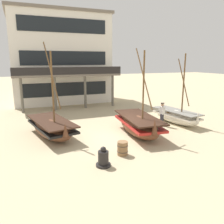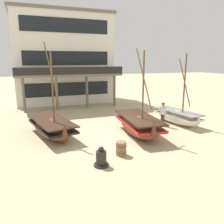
# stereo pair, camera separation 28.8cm
# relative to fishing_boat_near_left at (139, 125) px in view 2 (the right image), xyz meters

# --- Properties ---
(ground_plane) EXTENTS (120.00, 120.00, 0.00)m
(ground_plane) POSITION_rel_fishing_boat_near_left_xyz_m (-1.44, -0.04, -0.66)
(ground_plane) COLOR tan
(fishing_boat_near_left) EXTENTS (2.30, 4.75, 5.36)m
(fishing_boat_near_left) POSITION_rel_fishing_boat_near_left_xyz_m (0.00, 0.00, 0.00)
(fishing_boat_near_left) COLOR brown
(fishing_boat_near_left) RESTS_ON ground
(fishing_boat_centre_large) EXTENTS (2.67, 4.88, 5.70)m
(fishing_boat_centre_large) POSITION_rel_fishing_boat_near_left_xyz_m (-5.15, 1.72, -0.08)
(fishing_boat_centre_large) COLOR brown
(fishing_boat_centre_large) RESTS_ON ground
(fishing_boat_far_right) EXTENTS (1.85, 4.18, 5.10)m
(fishing_boat_far_right) POSITION_rel_fishing_boat_near_left_xyz_m (3.90, 1.29, -0.11)
(fishing_boat_far_right) COLOR silver
(fishing_boat_far_right) RESTS_ON ground
(fisherman_by_hull) EXTENTS (0.30, 0.40, 1.68)m
(fisherman_by_hull) POSITION_rel_fishing_boat_near_left_xyz_m (2.51, 1.13, 0.17)
(fisherman_by_hull) COLOR #33333D
(fisherman_by_hull) RESTS_ON ground
(capstan_winch) EXTENTS (0.68, 0.68, 0.92)m
(capstan_winch) POSITION_rel_fishing_boat_near_left_xyz_m (-3.60, -3.31, -0.31)
(capstan_winch) COLOR black
(capstan_winch) RESTS_ON ground
(wooden_barrel) EXTENTS (0.56, 0.56, 0.70)m
(wooden_barrel) POSITION_rel_fishing_boat_near_left_xyz_m (-2.29, -2.52, -0.31)
(wooden_barrel) COLOR olive
(wooden_barrel) RESTS_ON ground
(harbor_building_main) EXTENTS (10.61, 8.62, 9.66)m
(harbor_building_main) POSITION_rel_fishing_boat_near_left_xyz_m (-2.28, 14.40, 4.16)
(harbor_building_main) COLOR white
(harbor_building_main) RESTS_ON ground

